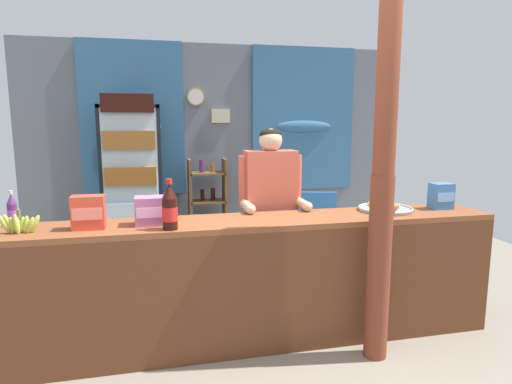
# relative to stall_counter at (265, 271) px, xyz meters

# --- Properties ---
(ground_plane) EXTENTS (7.89, 7.89, 0.00)m
(ground_plane) POSITION_rel_stall_counter_xyz_m (-0.00, 0.97, -0.58)
(ground_plane) COLOR gray
(back_wall_curtained) EXTENTS (4.80, 0.22, 2.63)m
(back_wall_curtained) POSITION_rel_stall_counter_xyz_m (0.02, 2.84, 0.78)
(back_wall_curtained) COLOR slate
(back_wall_curtained) RESTS_ON ground
(stall_counter) EXTENTS (3.57, 0.50, 0.94)m
(stall_counter) POSITION_rel_stall_counter_xyz_m (0.00, 0.00, 0.00)
(stall_counter) COLOR brown
(stall_counter) RESTS_ON ground
(timber_post) EXTENTS (0.18, 0.16, 2.59)m
(timber_post) POSITION_rel_stall_counter_xyz_m (0.73, -0.30, 0.66)
(timber_post) COLOR brown
(timber_post) RESTS_ON ground
(drink_fridge) EXTENTS (0.67, 0.62, 1.95)m
(drink_fridge) POSITION_rel_stall_counter_xyz_m (-1.02, 2.29, 0.48)
(drink_fridge) COLOR black
(drink_fridge) RESTS_ON ground
(bottle_shelf_rack) EXTENTS (0.48, 0.28, 1.19)m
(bottle_shelf_rack) POSITION_rel_stall_counter_xyz_m (-0.13, 2.47, 0.04)
(bottle_shelf_rack) COLOR brown
(bottle_shelf_rack) RESTS_ON ground
(plastic_lawn_chair) EXTENTS (0.54, 0.54, 0.86)m
(plastic_lawn_chair) POSITION_rel_stall_counter_xyz_m (1.07, 1.79, -0.09)
(plastic_lawn_chair) COLOR #3884D6
(plastic_lawn_chair) RESTS_ON ground
(shopkeeper) EXTENTS (0.54, 0.42, 1.59)m
(shopkeeper) POSITION_rel_stall_counter_xyz_m (0.18, 0.55, 0.43)
(shopkeeper) COLOR #28282D
(shopkeeper) RESTS_ON ground
(soda_bottle_cola) EXTENTS (0.10, 0.10, 0.34)m
(soda_bottle_cola) POSITION_rel_stall_counter_xyz_m (-0.66, -0.06, 0.51)
(soda_bottle_cola) COLOR black
(soda_bottle_cola) RESTS_ON stall_counter
(soda_bottle_grape_soda) EXTENTS (0.06, 0.06, 0.24)m
(soda_bottle_grape_soda) POSITION_rel_stall_counter_xyz_m (-1.71, 0.28, 0.47)
(soda_bottle_grape_soda) COLOR #56286B
(soda_bottle_grape_soda) RESTS_ON stall_counter
(snack_box_crackers) EXTENTS (0.21, 0.12, 0.22)m
(snack_box_crackers) POSITION_rel_stall_counter_xyz_m (-1.19, 0.08, 0.48)
(snack_box_crackers) COLOR #E5422D
(snack_box_crackers) RESTS_ON stall_counter
(snack_box_biscuit) EXTENTS (0.17, 0.13, 0.21)m
(snack_box_biscuit) POSITION_rel_stall_counter_xyz_m (1.52, 0.15, 0.47)
(snack_box_biscuit) COLOR #3D75B7
(snack_box_biscuit) RESTS_ON stall_counter
(snack_box_wafer) EXTENTS (0.21, 0.16, 0.19)m
(snack_box_wafer) POSITION_rel_stall_counter_xyz_m (-0.79, 0.11, 0.46)
(snack_box_wafer) COLOR #B76699
(snack_box_wafer) RESTS_ON stall_counter
(pastry_tray) EXTENTS (0.43, 0.43, 0.07)m
(pastry_tray) POSITION_rel_stall_counter_xyz_m (1.03, 0.18, 0.39)
(pastry_tray) COLOR #BCBCC1
(pastry_tray) RESTS_ON stall_counter
(banana_bunch) EXTENTS (0.26, 0.07, 0.16)m
(banana_bunch) POSITION_rel_stall_counter_xyz_m (-1.60, 0.05, 0.42)
(banana_bunch) COLOR #B7C647
(banana_bunch) RESTS_ON stall_counter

